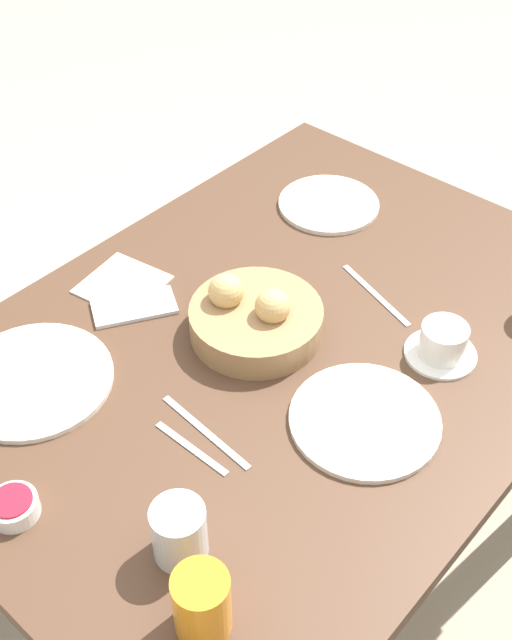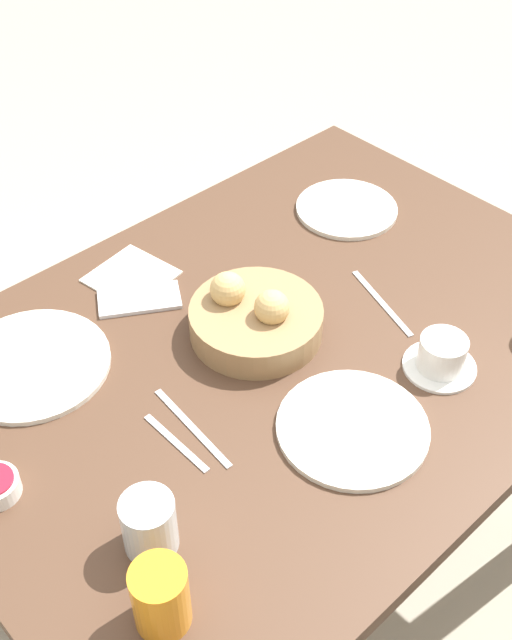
% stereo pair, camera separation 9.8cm
% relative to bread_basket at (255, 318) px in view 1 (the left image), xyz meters
% --- Properties ---
extents(ground_plane, '(10.00, 10.00, 0.00)m').
position_rel_bread_basket_xyz_m(ground_plane, '(-0.02, 0.05, -0.79)').
color(ground_plane, '#A89E89').
extents(dining_table, '(1.24, 0.90, 0.75)m').
position_rel_bread_basket_xyz_m(dining_table, '(-0.02, 0.05, -0.14)').
color(dining_table, '#4C3323').
rests_on(dining_table, ground_plane).
extents(bread_basket, '(0.23, 0.23, 0.10)m').
position_rel_bread_basket_xyz_m(bread_basket, '(0.00, 0.00, 0.00)').
color(bread_basket, '#99754C').
rests_on(bread_basket, dining_table).
extents(plate_near_left, '(0.21, 0.21, 0.01)m').
position_rel_bread_basket_xyz_m(plate_near_left, '(-0.39, -0.14, -0.03)').
color(plate_near_left, silver).
rests_on(plate_near_left, dining_table).
extents(plate_near_right, '(0.26, 0.26, 0.01)m').
position_rel_bread_basket_xyz_m(plate_near_right, '(0.33, -0.20, -0.03)').
color(plate_near_right, silver).
rests_on(plate_near_right, dining_table).
extents(plate_far_center, '(0.24, 0.24, 0.01)m').
position_rel_bread_basket_xyz_m(plate_far_center, '(0.04, 0.27, -0.03)').
color(plate_far_center, silver).
rests_on(plate_far_center, dining_table).
extents(juice_glass, '(0.07, 0.07, 0.10)m').
position_rel_bread_basket_xyz_m(juice_glass, '(0.45, 0.31, 0.02)').
color(juice_glass, orange).
rests_on(juice_glass, dining_table).
extents(water_tumbler, '(0.08, 0.08, 0.09)m').
position_rel_bread_basket_xyz_m(water_tumbler, '(0.39, 0.21, 0.01)').
color(water_tumbler, silver).
rests_on(water_tumbler, dining_table).
extents(coffee_cup, '(0.12, 0.12, 0.06)m').
position_rel_bread_basket_xyz_m(coffee_cup, '(-0.17, 0.27, -0.01)').
color(coffee_cup, white).
rests_on(coffee_cup, dining_table).
extents(jam_bowl_berry, '(0.07, 0.07, 0.03)m').
position_rel_bread_basket_xyz_m(jam_bowl_berry, '(0.50, -0.01, -0.02)').
color(jam_bowl_berry, white).
rests_on(jam_bowl_berry, dining_table).
extents(fork_silver, '(0.03, 0.20, 0.00)m').
position_rel_bread_basket_xyz_m(fork_silver, '(0.22, 0.09, -0.03)').
color(fork_silver, '#B7B7BC').
rests_on(fork_silver, dining_table).
extents(knife_silver, '(0.07, 0.19, 0.00)m').
position_rel_bread_basket_xyz_m(knife_silver, '(-0.22, 0.10, -0.03)').
color(knife_silver, '#B7B7BC').
rests_on(knife_silver, dining_table).
extents(spoon_coffee, '(0.01, 0.15, 0.00)m').
position_rel_bread_basket_xyz_m(spoon_coffee, '(0.26, 0.10, -0.03)').
color(spoon_coffee, '#B7B7BC').
rests_on(spoon_coffee, dining_table).
extents(napkin, '(0.16, 0.16, 0.00)m').
position_rel_bread_basket_xyz_m(napkin, '(0.07, -0.27, -0.03)').
color(napkin, silver).
rests_on(napkin, dining_table).
extents(cell_phone, '(0.17, 0.14, 0.01)m').
position_rel_bread_basket_xyz_m(cell_phone, '(0.10, -0.21, -0.03)').
color(cell_phone, silver).
rests_on(cell_phone, dining_table).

